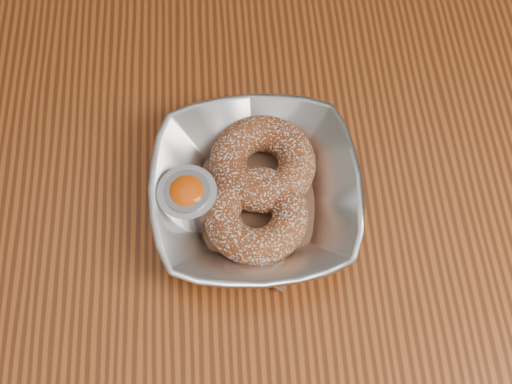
{
  "coord_description": "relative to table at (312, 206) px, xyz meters",
  "views": [
    {
      "loc": [
        -0.09,
        -0.3,
        1.33
      ],
      "look_at": [
        -0.07,
        -0.04,
        0.78
      ],
      "focal_mm": 42.0,
      "sensor_mm": 36.0,
      "label": 1
    }
  ],
  "objects": [
    {
      "name": "serving_bowl",
      "position": [
        -0.07,
        -0.04,
        0.12
      ],
      "size": [
        0.21,
        0.21,
        0.05
      ],
      "primitive_type": "imported",
      "color": "silver",
      "rests_on": "table"
    },
    {
      "name": "parchment",
      "position": [
        -0.07,
        -0.04,
        0.11
      ],
      "size": [
        0.2,
        0.2,
        0.0
      ],
      "primitive_type": "cube",
      "rotation": [
        0.0,
        0.0,
        0.98
      ],
      "color": "brown",
      "rests_on": "table"
    },
    {
      "name": "donut_back",
      "position": [
        -0.06,
        -0.0,
        0.13
      ],
      "size": [
        0.14,
        0.14,
        0.04
      ],
      "primitive_type": "torus",
      "rotation": [
        0.0,
        0.0,
        0.31
      ],
      "color": "brown",
      "rests_on": "parchment"
    },
    {
      "name": "ramekin",
      "position": [
        -0.14,
        -0.04,
        0.13
      ],
      "size": [
        0.06,
        0.06,
        0.05
      ],
      "color": "silver",
      "rests_on": "table"
    },
    {
      "name": "donut_front",
      "position": [
        -0.07,
        -0.06,
        0.13
      ],
      "size": [
        0.13,
        0.13,
        0.04
      ],
      "primitive_type": "torus",
      "rotation": [
        0.0,
        0.0,
        -0.23
      ],
      "color": "brown",
      "rests_on": "parchment"
    },
    {
      "name": "ground_plane",
      "position": [
        0.0,
        0.0,
        -0.65
      ],
      "size": [
        4.0,
        4.0,
        0.0
      ],
      "primitive_type": "plane",
      "color": "#565659",
      "rests_on": "ground"
    },
    {
      "name": "table",
      "position": [
        0.0,
        0.0,
        0.0
      ],
      "size": [
        1.2,
        0.8,
        0.75
      ],
      "color": "brown",
      "rests_on": "ground_plane"
    }
  ]
}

